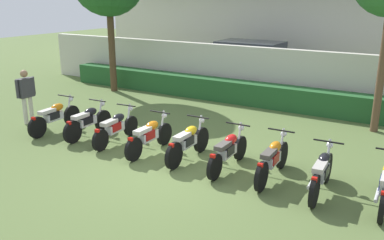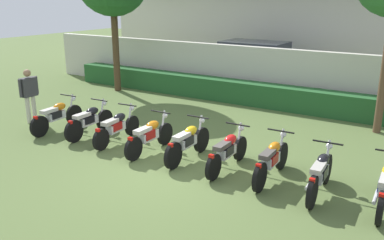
# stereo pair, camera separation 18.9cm
# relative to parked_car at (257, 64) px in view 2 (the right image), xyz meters

# --- Properties ---
(ground) EXTENTS (60.00, 60.00, 0.00)m
(ground) POSITION_rel_parked_car_xyz_m (2.08, -9.42, -0.94)
(ground) COLOR #566B38
(compound_wall) EXTENTS (22.47, 0.30, 1.98)m
(compound_wall) POSITION_rel_parked_car_xyz_m (2.08, -2.35, 0.05)
(compound_wall) COLOR beige
(compound_wall) RESTS_ON ground
(hedge_row) EXTENTS (17.98, 0.70, 0.79)m
(hedge_row) POSITION_rel_parked_car_xyz_m (2.08, -3.05, -0.54)
(hedge_row) COLOR #235628
(hedge_row) RESTS_ON ground
(parked_car) EXTENTS (4.53, 2.13, 1.89)m
(parked_car) POSITION_rel_parked_car_xyz_m (0.00, 0.00, 0.00)
(parked_car) COLOR navy
(parked_car) RESTS_ON ground
(motorcycle_in_row_0) EXTENTS (0.60, 1.95, 0.96)m
(motorcycle_in_row_0) POSITION_rel_parked_car_xyz_m (-2.31, -8.84, -0.49)
(motorcycle_in_row_0) COLOR black
(motorcycle_in_row_0) RESTS_ON ground
(motorcycle_in_row_1) EXTENTS (0.60, 1.82, 0.97)m
(motorcycle_in_row_1) POSITION_rel_parked_car_xyz_m (-1.13, -8.71, -0.48)
(motorcycle_in_row_1) COLOR black
(motorcycle_in_row_1) RESTS_ON ground
(motorcycle_in_row_2) EXTENTS (0.60, 1.90, 0.94)m
(motorcycle_in_row_2) POSITION_rel_parked_car_xyz_m (-0.14, -8.68, -0.50)
(motorcycle_in_row_2) COLOR black
(motorcycle_in_row_2) RESTS_ON ground
(motorcycle_in_row_3) EXTENTS (0.60, 1.89, 0.95)m
(motorcycle_in_row_3) POSITION_rel_parked_car_xyz_m (1.04, -8.79, -0.49)
(motorcycle_in_row_3) COLOR black
(motorcycle_in_row_3) RESTS_ON ground
(motorcycle_in_row_4) EXTENTS (0.60, 1.89, 0.97)m
(motorcycle_in_row_4) POSITION_rel_parked_car_xyz_m (2.12, -8.69, -0.48)
(motorcycle_in_row_4) COLOR black
(motorcycle_in_row_4) RESTS_ON ground
(motorcycle_in_row_5) EXTENTS (0.60, 1.91, 0.95)m
(motorcycle_in_row_5) POSITION_rel_parked_car_xyz_m (3.18, -8.69, -0.49)
(motorcycle_in_row_5) COLOR black
(motorcycle_in_row_5) RESTS_ON ground
(motorcycle_in_row_6) EXTENTS (0.60, 1.96, 0.97)m
(motorcycle_in_row_6) POSITION_rel_parked_car_xyz_m (4.22, -8.67, -0.48)
(motorcycle_in_row_6) COLOR black
(motorcycle_in_row_6) RESTS_ON ground
(motorcycle_in_row_7) EXTENTS (0.60, 1.86, 0.97)m
(motorcycle_in_row_7) POSITION_rel_parked_car_xyz_m (5.29, -8.82, -0.48)
(motorcycle_in_row_7) COLOR black
(motorcycle_in_row_7) RESTS_ON ground
(inspector_person) EXTENTS (0.22, 0.67, 1.65)m
(inspector_person) POSITION_rel_parked_car_xyz_m (-3.65, -8.71, 0.04)
(inspector_person) COLOR beige
(inspector_person) RESTS_ON ground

